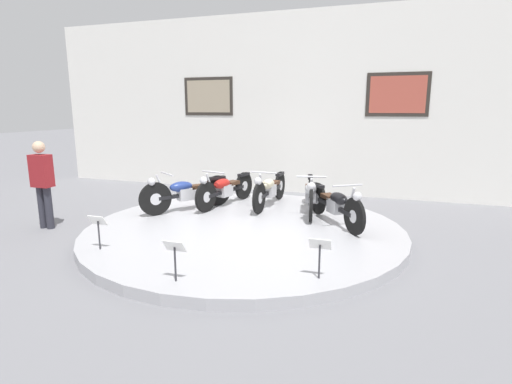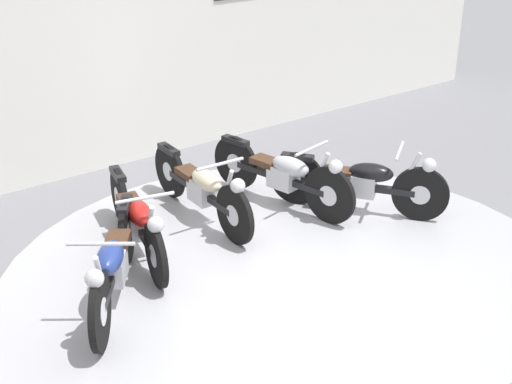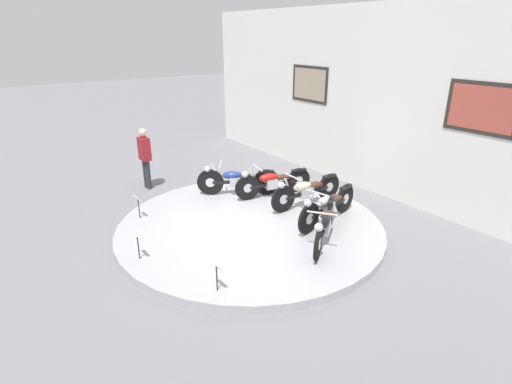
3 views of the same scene
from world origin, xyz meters
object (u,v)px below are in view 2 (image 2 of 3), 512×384
Objects in this scene: motorcycle_blue at (113,263)px; motorcycle_black at (362,181)px; motorcycle_cream at (202,187)px; motorcycle_silver at (283,173)px; motorcycle_red at (137,219)px.

motorcycle_blue is 1.01× the size of motorcycle_black.
motorcycle_cream is 1.21× the size of motorcycle_black.
motorcycle_blue is at bearing -164.97° from motorcycle_silver.
motorcycle_silver is (2.37, 0.64, -0.00)m from motorcycle_blue.
motorcycle_silver is at bearing -15.12° from motorcycle_cream.
motorcycle_black is (2.38, -0.64, -0.00)m from motorcycle_red.
motorcycle_blue is at bearing 179.96° from motorcycle_black.
motorcycle_blue is 2.46m from motorcycle_silver.
motorcycle_black is at bearing -48.27° from motorcycle_silver.
motorcycle_cream is 1.72m from motorcycle_black.
motorcycle_silver reaches higher than motorcycle_red.
motorcycle_cream is 1.01× the size of motorcycle_silver.
motorcycle_black is at bearing -15.03° from motorcycle_red.
motorcycle_red and motorcycle_black have the same top height.
motorcycle_silver reaches higher than motorcycle_cream.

